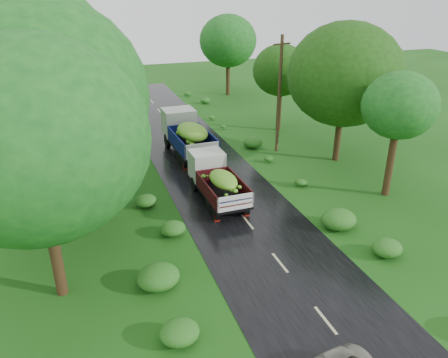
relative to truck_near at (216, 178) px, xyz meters
name	(u,v)px	position (x,y,z in m)	size (l,w,h in m)	color
ground	(326,320)	(0.74, -11.21, -1.37)	(120.00, 120.00, 0.00)	#14440E
road	(271,251)	(0.74, -6.21, -1.36)	(6.50, 80.00, 0.02)	black
road_lines	(263,241)	(0.74, -5.21, -1.35)	(0.12, 69.60, 0.00)	#BFB78C
truck_near	(216,178)	(0.00, 0.00, 0.00)	(2.14, 5.81, 2.43)	black
truck_far	(187,133)	(0.33, 8.06, 0.28)	(2.65, 7.01, 2.92)	black
utility_pole	(279,94)	(6.98, 6.31, 3.07)	(1.48, 0.51, 8.62)	#382616
trees_left	(38,65)	(-9.24, 9.97, 5.46)	(6.66, 34.06, 9.47)	black
trees_right	(294,65)	(9.92, 9.87, 4.41)	(4.40, 31.18, 7.98)	black
shrubs	(214,175)	(0.74, 2.79, -1.02)	(11.90, 44.00, 0.70)	#15581A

